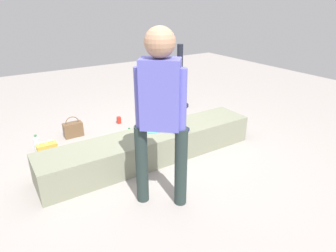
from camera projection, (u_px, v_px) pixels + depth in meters
The scene contains 13 objects.
ground_plane at pixel (153, 159), 3.85m from camera, with size 12.00×12.00×0.00m, color #9D958F.
concrete_ledge at pixel (152, 146), 3.78m from camera, with size 2.85×0.54×0.37m, color gray.
child_seated at pixel (174, 113), 3.77m from camera, with size 0.28×0.32×0.48m.
adult_standing at pixel (161, 106), 2.63m from camera, with size 0.42×0.39×1.73m.
cake_plate at pixel (152, 129), 3.78m from camera, with size 0.22×0.22×0.07m.
gift_bag at pixel (48, 152), 3.76m from camera, with size 0.24×0.11×0.29m.
railing_post at pixel (180, 84), 5.55m from camera, with size 0.36×0.36×1.18m.
water_bottle_near_gift at pixel (130, 135), 4.27m from camera, with size 0.07×0.07×0.22m.
water_bottle_far_side at pixel (37, 144), 4.01m from camera, with size 0.07×0.07×0.24m.
party_cup_red at pixel (119, 120), 4.92m from camera, with size 0.08×0.08×0.11m, color red.
cake_box_white at pixel (165, 118), 4.99m from camera, with size 0.33×0.27×0.13m, color white.
handbag_black_leather at pixel (150, 122), 4.66m from camera, with size 0.29×0.13×0.37m.
handbag_brown_canvas at pixel (73, 129), 4.43m from camera, with size 0.28×0.14×0.32m.
Camera 1 is at (-1.65, -2.94, 1.93)m, focal length 31.42 mm.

